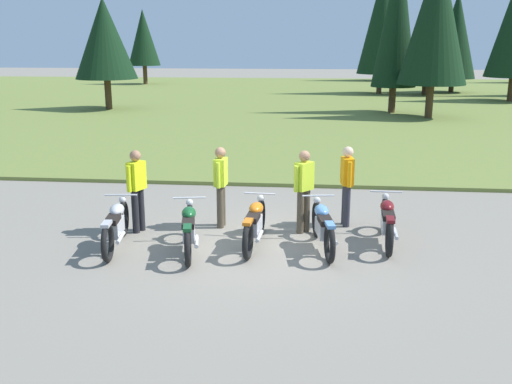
{
  "coord_description": "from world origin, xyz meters",
  "views": [
    {
      "loc": [
        1.08,
        -10.13,
        3.74
      ],
      "look_at": [
        0.0,
        0.6,
        0.9
      ],
      "focal_mm": 40.39,
      "sensor_mm": 36.0,
      "label": 1
    }
  ],
  "objects_px": {
    "rider_with_back_turned": "(137,186)",
    "motorcycle_silver": "(116,225)",
    "motorcycle_sky_blue": "(323,226)",
    "rider_in_hivis_vest": "(221,182)",
    "motorcycle_british_green": "(189,229)",
    "motorcycle_orange": "(255,223)",
    "motorcycle_maroon": "(387,221)",
    "rider_checking_bike": "(347,181)",
    "rider_near_row_end": "(304,187)"
  },
  "relations": [
    {
      "from": "motorcycle_sky_blue",
      "to": "motorcycle_maroon",
      "type": "bearing_deg",
      "value": 19.19
    },
    {
      "from": "rider_with_back_turned",
      "to": "motorcycle_silver",
      "type": "bearing_deg",
      "value": -97.79
    },
    {
      "from": "motorcycle_british_green",
      "to": "rider_in_hivis_vest",
      "type": "xyz_separation_m",
      "value": [
        0.35,
        1.51,
        0.51
      ]
    },
    {
      "from": "motorcycle_maroon",
      "to": "rider_with_back_turned",
      "type": "distance_m",
      "value": 4.92
    },
    {
      "from": "motorcycle_british_green",
      "to": "rider_with_back_turned",
      "type": "distance_m",
      "value": 1.7
    },
    {
      "from": "motorcycle_british_green",
      "to": "motorcycle_maroon",
      "type": "relative_size",
      "value": 0.99
    },
    {
      "from": "rider_checking_bike",
      "to": "rider_in_hivis_vest",
      "type": "height_order",
      "value": "same"
    },
    {
      "from": "motorcycle_sky_blue",
      "to": "motorcycle_silver",
      "type": "bearing_deg",
      "value": -175.04
    },
    {
      "from": "motorcycle_maroon",
      "to": "rider_near_row_end",
      "type": "relative_size",
      "value": 1.26
    },
    {
      "from": "motorcycle_silver",
      "to": "rider_in_hivis_vest",
      "type": "relative_size",
      "value": 1.25
    },
    {
      "from": "motorcycle_maroon",
      "to": "rider_checking_bike",
      "type": "height_order",
      "value": "rider_checking_bike"
    },
    {
      "from": "motorcycle_orange",
      "to": "rider_checking_bike",
      "type": "height_order",
      "value": "rider_checking_bike"
    },
    {
      "from": "motorcycle_maroon",
      "to": "rider_checking_bike",
      "type": "relative_size",
      "value": 1.26
    },
    {
      "from": "motorcycle_sky_blue",
      "to": "rider_in_hivis_vest",
      "type": "distance_m",
      "value": 2.41
    },
    {
      "from": "motorcycle_sky_blue",
      "to": "rider_in_hivis_vest",
      "type": "height_order",
      "value": "rider_in_hivis_vest"
    },
    {
      "from": "motorcycle_maroon",
      "to": "rider_in_hivis_vest",
      "type": "height_order",
      "value": "rider_in_hivis_vest"
    },
    {
      "from": "motorcycle_orange",
      "to": "motorcycle_sky_blue",
      "type": "bearing_deg",
      "value": -1.55
    },
    {
      "from": "motorcycle_silver",
      "to": "motorcycle_british_green",
      "type": "relative_size",
      "value": 1.01
    },
    {
      "from": "motorcycle_silver",
      "to": "rider_checking_bike",
      "type": "xyz_separation_m",
      "value": [
        4.3,
        1.78,
        0.51
      ]
    },
    {
      "from": "motorcycle_silver",
      "to": "rider_in_hivis_vest",
      "type": "height_order",
      "value": "rider_in_hivis_vest"
    },
    {
      "from": "motorcycle_orange",
      "to": "motorcycle_maroon",
      "type": "bearing_deg",
      "value": 8.91
    },
    {
      "from": "motorcycle_orange",
      "to": "rider_in_hivis_vest",
      "type": "xyz_separation_m",
      "value": [
        -0.81,
        1.08,
        0.51
      ]
    },
    {
      "from": "motorcycle_orange",
      "to": "rider_near_row_end",
      "type": "xyz_separation_m",
      "value": [
        0.89,
        0.88,
        0.51
      ]
    },
    {
      "from": "motorcycle_sky_blue",
      "to": "rider_with_back_turned",
      "type": "relative_size",
      "value": 1.25
    },
    {
      "from": "motorcycle_british_green",
      "to": "rider_in_hivis_vest",
      "type": "distance_m",
      "value": 1.63
    },
    {
      "from": "motorcycle_sky_blue",
      "to": "rider_checking_bike",
      "type": "xyz_separation_m",
      "value": [
        0.49,
        1.45,
        0.51
      ]
    },
    {
      "from": "rider_in_hivis_vest",
      "to": "motorcycle_sky_blue",
      "type": "bearing_deg",
      "value": -28.24
    },
    {
      "from": "motorcycle_orange",
      "to": "motorcycle_british_green",
      "type": "bearing_deg",
      "value": -159.51
    },
    {
      "from": "rider_near_row_end",
      "to": "rider_checking_bike",
      "type": "distance_m",
      "value": 1.02
    },
    {
      "from": "motorcycle_silver",
      "to": "rider_with_back_turned",
      "type": "bearing_deg",
      "value": 82.21
    },
    {
      "from": "motorcycle_sky_blue",
      "to": "rider_checking_bike",
      "type": "bearing_deg",
      "value": 71.23
    },
    {
      "from": "motorcycle_silver",
      "to": "rider_in_hivis_vest",
      "type": "bearing_deg",
      "value": 39.75
    },
    {
      "from": "rider_checking_bike",
      "to": "rider_in_hivis_vest",
      "type": "bearing_deg",
      "value": -172.62
    },
    {
      "from": "rider_with_back_turned",
      "to": "motorcycle_british_green",
      "type": "bearing_deg",
      "value": -39.09
    },
    {
      "from": "motorcycle_british_green",
      "to": "rider_in_hivis_vest",
      "type": "relative_size",
      "value": 1.25
    },
    {
      "from": "motorcycle_sky_blue",
      "to": "rider_in_hivis_vest",
      "type": "bearing_deg",
      "value": 151.76
    },
    {
      "from": "rider_checking_bike",
      "to": "motorcycle_maroon",
      "type": "bearing_deg",
      "value": -54.8
    },
    {
      "from": "rider_checking_bike",
      "to": "motorcycle_british_green",
      "type": "bearing_deg",
      "value": -147.66
    },
    {
      "from": "motorcycle_silver",
      "to": "rider_with_back_turned",
      "type": "distance_m",
      "value": 1.09
    },
    {
      "from": "motorcycle_orange",
      "to": "rider_checking_bike",
      "type": "xyz_separation_m",
      "value": [
        1.76,
        1.41,
        0.51
      ]
    },
    {
      "from": "rider_with_back_turned",
      "to": "rider_checking_bike",
      "type": "height_order",
      "value": "same"
    },
    {
      "from": "motorcycle_british_green",
      "to": "rider_near_row_end",
      "type": "xyz_separation_m",
      "value": [
        2.04,
        1.31,
        0.51
      ]
    },
    {
      "from": "motorcycle_british_green",
      "to": "motorcycle_sky_blue",
      "type": "bearing_deg",
      "value": 9.34
    },
    {
      "from": "motorcycle_orange",
      "to": "rider_in_hivis_vest",
      "type": "relative_size",
      "value": 1.26
    },
    {
      "from": "motorcycle_orange",
      "to": "rider_checking_bike",
      "type": "distance_m",
      "value": 2.31
    },
    {
      "from": "motorcycle_sky_blue",
      "to": "rider_in_hivis_vest",
      "type": "relative_size",
      "value": 1.25
    },
    {
      "from": "motorcycle_orange",
      "to": "motorcycle_sky_blue",
      "type": "distance_m",
      "value": 1.26
    },
    {
      "from": "motorcycle_silver",
      "to": "rider_in_hivis_vest",
      "type": "distance_m",
      "value": 2.32
    },
    {
      "from": "rider_with_back_turned",
      "to": "rider_checking_bike",
      "type": "bearing_deg",
      "value": 11.14
    },
    {
      "from": "motorcycle_maroon",
      "to": "rider_checking_bike",
      "type": "xyz_separation_m",
      "value": [
        -0.72,
        1.02,
        0.51
      ]
    }
  ]
}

